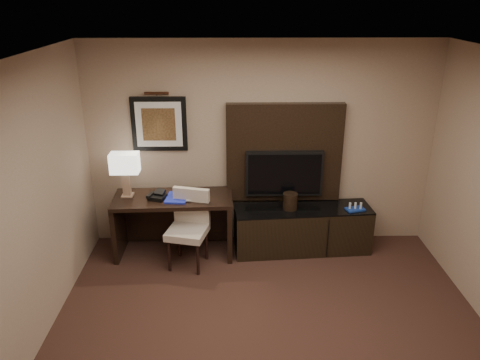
{
  "coord_description": "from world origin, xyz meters",
  "views": [
    {
      "loc": [
        -0.37,
        -3.3,
        3.21
      ],
      "look_at": [
        -0.28,
        1.8,
        1.15
      ],
      "focal_mm": 35.0,
      "sensor_mm": 36.0,
      "label": 1
    }
  ],
  "objects_px": {
    "table_lamp": "(126,177)",
    "ice_bucket": "(290,201)",
    "desk": "(174,225)",
    "credenza": "(302,229)",
    "tv": "(284,173)",
    "minibar_tray": "(355,207)",
    "desk_chair": "(187,231)",
    "desk_phone": "(157,195)"
  },
  "relations": [
    {
      "from": "credenza",
      "to": "desk_chair",
      "type": "bearing_deg",
      "value": -170.72
    },
    {
      "from": "desk",
      "to": "credenza",
      "type": "distance_m",
      "value": 1.68
    },
    {
      "from": "credenza",
      "to": "table_lamp",
      "type": "relative_size",
      "value": 3.44
    },
    {
      "from": "tv",
      "to": "table_lamp",
      "type": "xyz_separation_m",
      "value": [
        -2.0,
        -0.19,
        0.04
      ]
    },
    {
      "from": "desk_chair",
      "to": "table_lamp",
      "type": "distance_m",
      "value": 1.03
    },
    {
      "from": "desk",
      "to": "minibar_tray",
      "type": "distance_m",
      "value": 2.34
    },
    {
      "from": "table_lamp",
      "to": "desk_phone",
      "type": "distance_m",
      "value": 0.45
    },
    {
      "from": "tv",
      "to": "ice_bucket",
      "type": "bearing_deg",
      "value": -71.63
    },
    {
      "from": "desk",
      "to": "minibar_tray",
      "type": "xyz_separation_m",
      "value": [
        2.33,
        -0.01,
        0.25
      ]
    },
    {
      "from": "ice_bucket",
      "to": "tv",
      "type": "bearing_deg",
      "value": 108.37
    },
    {
      "from": "desk_phone",
      "to": "desk",
      "type": "bearing_deg",
      "value": 34.72
    },
    {
      "from": "desk",
      "to": "desk_chair",
      "type": "height_order",
      "value": "desk_chair"
    },
    {
      "from": "credenza",
      "to": "tv",
      "type": "xyz_separation_m",
      "value": [
        -0.24,
        0.19,
        0.72
      ]
    },
    {
      "from": "desk_chair",
      "to": "table_lamp",
      "type": "bearing_deg",
      "value": 169.13
    },
    {
      "from": "credenza",
      "to": "table_lamp",
      "type": "distance_m",
      "value": 2.37
    },
    {
      "from": "desk_chair",
      "to": "desk",
      "type": "bearing_deg",
      "value": 136.41
    },
    {
      "from": "desk_chair",
      "to": "ice_bucket",
      "type": "xyz_separation_m",
      "value": [
        1.3,
        0.35,
        0.24
      ]
    },
    {
      "from": "desk",
      "to": "minibar_tray",
      "type": "relative_size",
      "value": 6.37
    },
    {
      "from": "tv",
      "to": "table_lamp",
      "type": "height_order",
      "value": "tv"
    },
    {
      "from": "tv",
      "to": "desk_phone",
      "type": "relative_size",
      "value": 5.1
    },
    {
      "from": "ice_bucket",
      "to": "table_lamp",
      "type": "bearing_deg",
      "value": 179.81
    },
    {
      "from": "credenza",
      "to": "table_lamp",
      "type": "bearing_deg",
      "value": 175.71
    },
    {
      "from": "tv",
      "to": "minibar_tray",
      "type": "bearing_deg",
      "value": -15.39
    },
    {
      "from": "ice_bucket",
      "to": "desk_phone",
      "type": "bearing_deg",
      "value": -176.86
    },
    {
      "from": "desk_phone",
      "to": "minibar_tray",
      "type": "distance_m",
      "value": 2.52
    },
    {
      "from": "ice_bucket",
      "to": "minibar_tray",
      "type": "relative_size",
      "value": 0.9
    },
    {
      "from": "desk_chair",
      "to": "desk_phone",
      "type": "distance_m",
      "value": 0.59
    },
    {
      "from": "table_lamp",
      "to": "ice_bucket",
      "type": "distance_m",
      "value": 2.1
    },
    {
      "from": "desk_phone",
      "to": "credenza",
      "type": "bearing_deg",
      "value": 21.87
    },
    {
      "from": "credenza",
      "to": "desk_phone",
      "type": "bearing_deg",
      "value": 178.79
    },
    {
      "from": "desk",
      "to": "desk_phone",
      "type": "xyz_separation_m",
      "value": [
        -0.18,
        -0.05,
        0.45
      ]
    },
    {
      "from": "credenza",
      "to": "desk_phone",
      "type": "relative_size",
      "value": 9.01
    },
    {
      "from": "desk",
      "to": "table_lamp",
      "type": "height_order",
      "value": "table_lamp"
    },
    {
      "from": "desk",
      "to": "desk_phone",
      "type": "bearing_deg",
      "value": -166.12
    },
    {
      "from": "desk",
      "to": "desk_phone",
      "type": "distance_m",
      "value": 0.49
    },
    {
      "from": "tv",
      "to": "desk_phone",
      "type": "xyz_separation_m",
      "value": [
        -1.61,
        -0.29,
        -0.17
      ]
    },
    {
      "from": "desk_chair",
      "to": "table_lamp",
      "type": "height_order",
      "value": "table_lamp"
    },
    {
      "from": "credenza",
      "to": "ice_bucket",
      "type": "relative_size",
      "value": 8.34
    },
    {
      "from": "desk",
      "to": "table_lamp",
      "type": "distance_m",
      "value": 0.88
    },
    {
      "from": "desk_chair",
      "to": "table_lamp",
      "type": "relative_size",
      "value": 1.86
    },
    {
      "from": "tv",
      "to": "table_lamp",
      "type": "bearing_deg",
      "value": -174.48
    },
    {
      "from": "desk",
      "to": "ice_bucket",
      "type": "xyz_separation_m",
      "value": [
        1.5,
        0.04,
        0.31
      ]
    }
  ]
}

